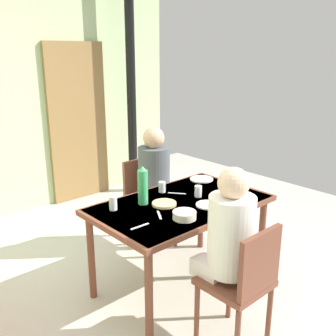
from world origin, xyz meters
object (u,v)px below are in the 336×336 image
object	(u,v)px
dining_table	(181,211)
chair_near_diner	(244,280)
person_near_diner	(229,233)
chair_far_diner	(146,197)
serving_bowl_center	(184,215)
person_far_diner	(155,173)
water_bottle_green_near	(143,186)

from	to	relation	value
dining_table	chair_near_diner	xyz separation A→B (m)	(-0.19, -0.78, -0.17)
person_near_diner	dining_table	bearing A→B (deg)	73.73
chair_far_diner	person_near_diner	xyz separation A→B (m)	(-0.46, -1.41, 0.28)
chair_near_diner	serving_bowl_center	bearing A→B (deg)	90.98
person_far_diner	chair_far_diner	bearing A→B (deg)	-90.00
chair_near_diner	person_near_diner	world-z (taller)	person_near_diner
dining_table	person_far_diner	world-z (taller)	person_far_diner
person_far_diner	serving_bowl_center	world-z (taller)	person_far_diner
chair_far_diner	chair_near_diner	bearing A→B (deg)	73.35
water_bottle_green_near	person_near_diner	bearing A→B (deg)	-86.68
water_bottle_green_near	serving_bowl_center	size ratio (longest dim) A/B	1.81
serving_bowl_center	person_near_diner	bearing A→B (deg)	-88.69
dining_table	water_bottle_green_near	distance (m)	0.37
dining_table	chair_far_diner	bearing A→B (deg)	70.32
chair_near_diner	water_bottle_green_near	distance (m)	1.03
person_near_diner	serving_bowl_center	bearing A→B (deg)	91.31
dining_table	water_bottle_green_near	bearing A→B (deg)	142.44
dining_table	serving_bowl_center	world-z (taller)	serving_bowl_center
chair_far_diner	serving_bowl_center	xyz separation A→B (m)	(-0.47, -1.01, 0.28)
dining_table	person_near_diner	xyz separation A→B (m)	(-0.19, -0.64, 0.11)
person_near_diner	person_far_diner	bearing A→B (deg)	70.05
chair_near_diner	serving_bowl_center	size ratio (longest dim) A/B	5.12
chair_near_diner	person_far_diner	size ratio (longest dim) A/B	1.13
water_bottle_green_near	serving_bowl_center	xyz separation A→B (m)	(0.04, -0.42, -0.12)
person_near_diner	person_far_diner	distance (m)	1.36
dining_table	chair_far_diner	world-z (taller)	chair_far_diner
chair_far_diner	water_bottle_green_near	size ratio (longest dim) A/B	2.83
dining_table	person_far_diner	distance (m)	0.71
dining_table	serving_bowl_center	size ratio (longest dim) A/B	8.15
dining_table	person_near_diner	size ratio (longest dim) A/B	1.80
serving_bowl_center	chair_near_diner	bearing A→B (deg)	-89.02
water_bottle_green_near	serving_bowl_center	distance (m)	0.44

